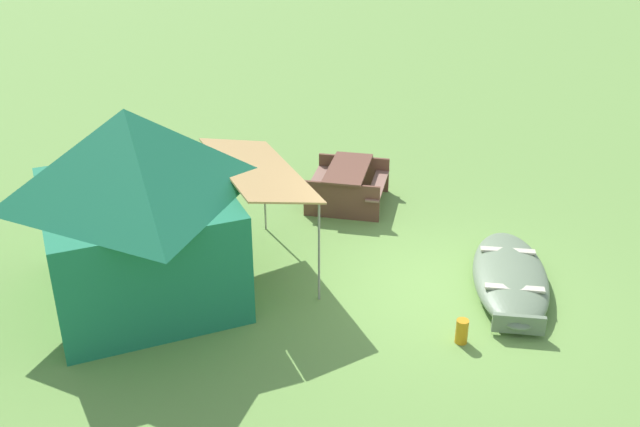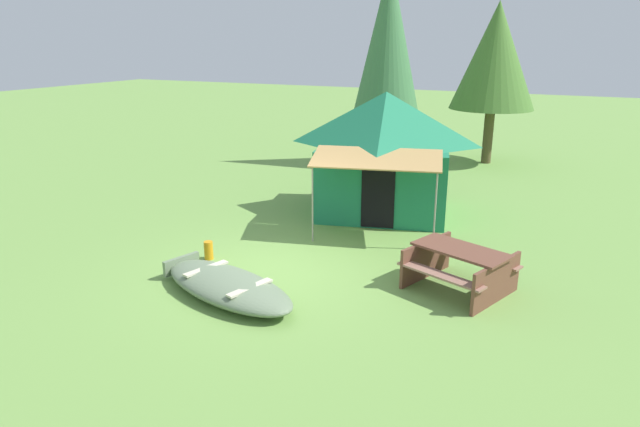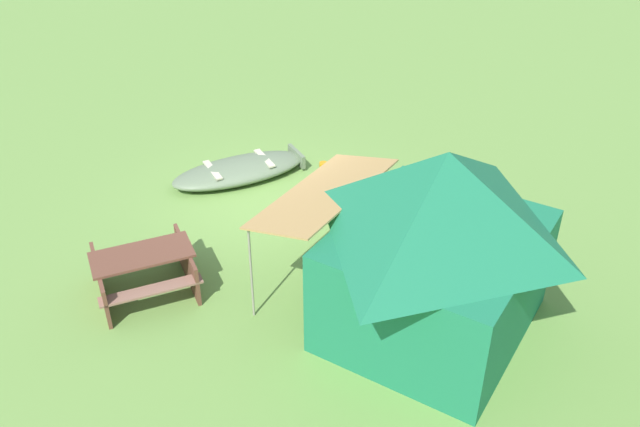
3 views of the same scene
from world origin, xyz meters
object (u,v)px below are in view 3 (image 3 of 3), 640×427
(picnic_table, at_px, (144,268))
(fuel_can, at_px, (323,170))
(cooler_box, at_px, (349,317))
(beached_rowboat, at_px, (240,170))
(canvas_cabin_tent, at_px, (438,242))

(picnic_table, xyz_separation_m, fuel_can, (-4.82, -0.72, -0.29))
(picnic_table, xyz_separation_m, cooler_box, (-1.79, 2.94, -0.29))
(beached_rowboat, bearing_deg, canvas_cabin_tent, 82.03)
(beached_rowboat, bearing_deg, picnic_table, 29.11)
(cooler_box, bearing_deg, picnic_table, -58.73)
(beached_rowboat, distance_m, fuel_can, 1.79)
(canvas_cabin_tent, bearing_deg, picnic_table, -54.32)
(beached_rowboat, xyz_separation_m, canvas_cabin_tent, (0.81, 5.75, 1.37))
(cooler_box, distance_m, fuel_can, 4.75)
(canvas_cabin_tent, distance_m, picnic_table, 4.79)
(beached_rowboat, relative_size, cooler_box, 5.39)
(canvas_cabin_tent, xyz_separation_m, cooler_box, (0.93, -0.84, -1.39))
(beached_rowboat, bearing_deg, cooler_box, 70.50)
(picnic_table, bearing_deg, beached_rowboat, -150.89)
(beached_rowboat, relative_size, picnic_table, 1.56)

